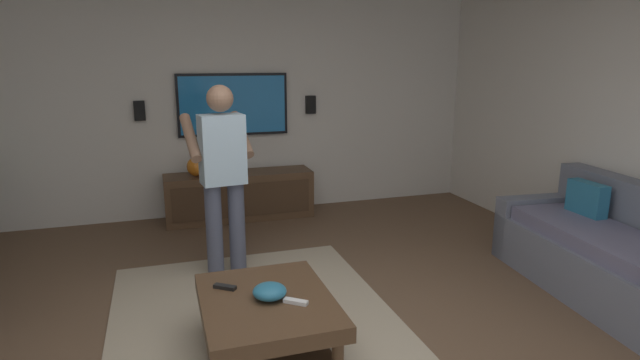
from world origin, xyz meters
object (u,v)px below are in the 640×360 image
coffee_table (267,313)px  remote_white (296,302)px  vase_round (197,166)px  wall_speaker_left (311,105)px  tv (233,105)px  person_standing (223,170)px  bowl (270,291)px  couch (610,255)px  remote_grey (267,289)px  wall_speaker_right (140,111)px  media_console (240,196)px  remote_black (225,287)px

coffee_table → remote_white: (-0.13, -0.15, 0.12)m
vase_round → wall_speaker_left: 1.58m
tv → wall_speaker_left: tv is taller
person_standing → bowl: 1.47m
couch → remote_grey: size_ratio=13.16×
tv → vase_round: size_ratio=5.85×
person_standing → wall_speaker_right: person_standing is taller
person_standing → remote_grey: bearing=176.9°
bowl → coffee_table: bearing=49.4°
bowl → wall_speaker_left: wall_speaker_left is taller
wall_speaker_left → coffee_table: bearing=158.7°
person_standing → remote_grey: person_standing is taller
coffee_table → wall_speaker_left: (3.18, -1.24, 1.00)m
coffee_table → remote_grey: (0.09, -0.02, 0.12)m
tv → coffee_table: bearing=-5.2°
wall_speaker_left → media_console: bearing=104.9°
bowl → wall_speaker_left: 3.53m
person_standing → wall_speaker_left: (1.81, -1.32, 0.36)m
bowl → vase_round: vase_round is taller
remote_black → bowl: bearing=-5.4°
couch → wall_speaker_left: 3.62m
remote_grey → vase_round: vase_round is taller
couch → remote_white: couch is taller
couch → media_console: size_ratio=1.16×
remote_grey → media_console: bearing=24.4°
coffee_table → remote_black: size_ratio=6.67×
media_console → remote_grey: size_ratio=11.33×
couch → bowl: size_ratio=9.40×
remote_white → remote_grey: 0.26m
vase_round → coffee_table: bearing=-176.4°
tv → person_standing: tv is taller
coffee_table → tv: size_ratio=0.78×
wall_speaker_left → remote_white: bearing=161.7°
vase_round → wall_speaker_right: size_ratio=1.00×
media_console → remote_black: size_ratio=11.33×
vase_round → bowl: bearing=-176.1°
remote_black → vase_round: (2.70, -0.05, 0.25)m
couch → media_console: 3.81m
remote_white → remote_black: same height
person_standing → bowl: (-1.38, -0.09, -0.49)m
bowl → remote_grey: size_ratio=1.40×
couch → remote_black: 3.03m
tv → wall_speaker_right: 1.04m
tv → bowl: bearing=-4.9°
couch → wall_speaker_left: (3.13, 1.55, 0.97)m
tv → wall_speaker_right: bearing=-90.7°
coffee_table → bowl: size_ratio=4.76×
tv → wall_speaker_left: (0.01, -0.95, -0.03)m
bowl → remote_white: (-0.11, -0.14, -0.04)m
remote_white → wall_speaker_right: size_ratio=0.68×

